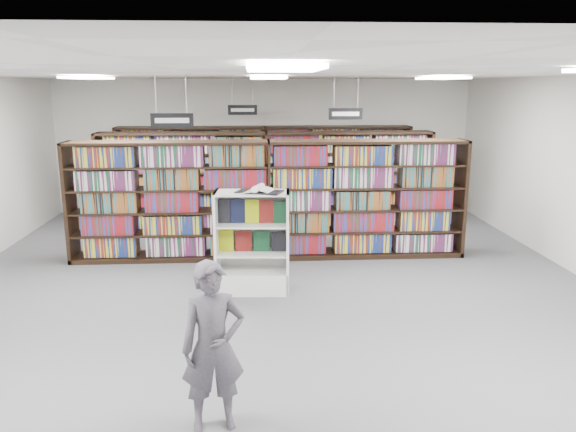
{
  "coord_description": "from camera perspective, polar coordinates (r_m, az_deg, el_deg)",
  "views": [
    {
      "loc": [
        -0.25,
        -7.77,
        3.01
      ],
      "look_at": [
        0.25,
        0.5,
        1.1
      ],
      "focal_mm": 35.0,
      "sensor_mm": 36.0,
      "label": 1
    }
  ],
  "objects": [
    {
      "name": "floor",
      "position": [
        8.34,
        -1.51,
        -8.19
      ],
      "size": [
        12.0,
        12.0,
        0.0
      ],
      "primitive_type": "plane",
      "color": "#4A4A4F",
      "rests_on": "ground"
    },
    {
      "name": "ceiling",
      "position": [
        7.78,
        -1.66,
        14.37
      ],
      "size": [
        10.0,
        12.0,
        0.1
      ],
      "primitive_type": "cube",
      "color": "white",
      "rests_on": "wall_back"
    },
    {
      "name": "wall_back",
      "position": [
        13.85,
        -2.41,
        7.12
      ],
      "size": [
        10.0,
        0.1,
        3.2
      ],
      "primitive_type": "cube",
      "color": "white",
      "rests_on": "ground"
    },
    {
      "name": "bookshelf_row_near",
      "position": [
        9.97,
        -1.94,
        1.63
      ],
      "size": [
        7.0,
        0.6,
        2.1
      ],
      "color": "black",
      "rests_on": "floor"
    },
    {
      "name": "bookshelf_row_mid",
      "position": [
        11.94,
        -2.2,
        3.51
      ],
      "size": [
        7.0,
        0.6,
        2.1
      ],
      "color": "black",
      "rests_on": "floor"
    },
    {
      "name": "bookshelf_row_far",
      "position": [
        13.62,
        -2.36,
        4.69
      ],
      "size": [
        7.0,
        0.6,
        2.1
      ],
      "color": "black",
      "rests_on": "floor"
    },
    {
      "name": "aisle_sign_left",
      "position": [
        8.87,
        -11.71,
        9.62
      ],
      "size": [
        0.65,
        0.02,
        0.8
      ],
      "color": "#B2B2B7",
      "rests_on": "ceiling"
    },
    {
      "name": "aisle_sign_right",
      "position": [
        10.92,
        5.88,
        10.4
      ],
      "size": [
        0.65,
        0.02,
        0.8
      ],
      "color": "#B2B2B7",
      "rests_on": "ceiling"
    },
    {
      "name": "aisle_sign_center",
      "position": [
        12.78,
        -4.64,
        10.78
      ],
      "size": [
        0.65,
        0.02,
        0.8
      ],
      "color": "#B2B2B7",
      "rests_on": "ceiling"
    },
    {
      "name": "troffer_front_center",
      "position": [
        4.78,
        -0.48,
        14.79
      ],
      "size": [
        0.6,
        1.2,
        0.04
      ],
      "primitive_type": "cube",
      "color": "white",
      "rests_on": "ceiling"
    },
    {
      "name": "troffer_back_left",
      "position": [
        10.15,
        -19.69,
        13.09
      ],
      "size": [
        0.6,
        1.2,
        0.04
      ],
      "primitive_type": "cube",
      "color": "white",
      "rests_on": "ceiling"
    },
    {
      "name": "troffer_back_center",
      "position": [
        9.78,
        -2.04,
        13.85
      ],
      "size": [
        0.6,
        1.2,
        0.04
      ],
      "primitive_type": "cube",
      "color": "white",
      "rests_on": "ceiling"
    },
    {
      "name": "troffer_back_right",
      "position": [
        10.3,
        15.38,
        13.36
      ],
      "size": [
        0.6,
        1.2,
        0.04
      ],
      "primitive_type": "cube",
      "color": "white",
      "rests_on": "ceiling"
    },
    {
      "name": "endcap_display",
      "position": [
        8.46,
        -3.6,
        -4.29
      ],
      "size": [
        1.12,
        0.61,
        1.53
      ],
      "rotation": [
        0.0,
        0.0,
        -0.06
      ],
      "color": "silver",
      "rests_on": "floor"
    },
    {
      "name": "open_book",
      "position": [
        8.12,
        -2.96,
        2.65
      ],
      "size": [
        0.74,
        0.57,
        0.13
      ],
      "rotation": [
        0.0,
        0.0,
        -0.34
      ],
      "color": "black",
      "rests_on": "endcap_display"
    },
    {
      "name": "shopper",
      "position": [
        5.11,
        -7.61,
        -13.03
      ],
      "size": [
        0.63,
        0.47,
        1.56
      ],
      "primitive_type": "imported",
      "rotation": [
        0.0,
        0.0,
        0.19
      ],
      "color": "#534C57",
      "rests_on": "floor"
    }
  ]
}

